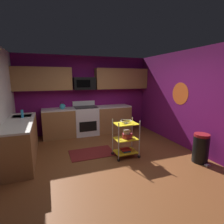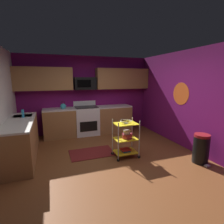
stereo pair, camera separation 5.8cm
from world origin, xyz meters
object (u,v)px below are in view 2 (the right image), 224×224
Objects in this scene: fruit_bowl at (126,121)px; dish_soap_bottle at (23,114)px; mixing_bowl_large at (127,136)px; mixing_bowl_small at (127,132)px; oven_range at (87,120)px; rolling_cart at (126,139)px; trash_can at (201,149)px; microwave at (85,83)px; kettle at (63,106)px; book_stack at (125,150)px.

dish_soap_bottle reaches higher than fruit_bowl.
mixing_bowl_large is 0.10m from mixing_bowl_small.
oven_range reaches higher than rolling_cart.
mixing_bowl_small is 2.58m from dish_soap_bottle.
trash_can is at bearing -55.46° from oven_range.
microwave is 3.85× the size of mixing_bowl_small.
microwave is (-0.00, 0.10, 1.22)m from oven_range.
oven_range reaches higher than fruit_bowl.
kettle is 4.03m from trash_can.
rolling_cart reaches higher than trash_can.
dish_soap_bottle reaches higher than mixing_bowl_small.
kettle reaches higher than book_stack.
oven_range is 2.10m from dish_soap_bottle.
rolling_cart is at bearing -24.72° from dish_soap_bottle.
rolling_cart is 3.98× the size of book_stack.
fruit_bowl is at bearing -75.61° from oven_range.
rolling_cart is at bearing -180.00° from mixing_bowl_large.
mixing_bowl_small is at bearing 149.57° from trash_can.
fruit_bowl is 1.08× the size of mixing_bowl_large.
microwave is 2.70m from book_stack.
kettle is at bearing 121.72° from fruit_bowl.
mixing_bowl_large is (0.57, -2.05, 0.04)m from oven_range.
microwave is 3.50× the size of dish_soap_bottle.
mixing_bowl_small is 0.46m from book_stack.
book_stack is (0.53, -2.05, -0.31)m from oven_range.
mixing_bowl_large is 1.26× the size of dish_soap_bottle.
mixing_bowl_small is 0.91× the size of dish_soap_bottle.
dish_soap_bottle is at bearing 155.28° from book_stack.
oven_range is 1.20× the size of rolling_cart.
oven_range is at bearing 29.24° from dish_soap_bottle.
trash_can is (1.44, -0.84, -0.29)m from mixing_bowl_small.
mixing_bowl_large is (0.04, 0.00, 0.07)m from rolling_cart.
mixing_bowl_large is (0.04, 0.00, -0.36)m from fruit_bowl.
kettle is (-1.26, 2.04, 0.12)m from fruit_bowl.
book_stack is at bearing 180.00° from mixing_bowl_large.
oven_range is 1.23m from microwave.
mixing_bowl_large is at bearing -75.27° from microwave.
dish_soap_bottle is at bearing 155.66° from mixing_bowl_large.
oven_range reaches higher than mixing_bowl_small.
fruit_bowl is (0.53, -2.05, 0.40)m from oven_range.
oven_range is 2.11m from rolling_cart.
kettle is 1.32× the size of dish_soap_bottle.
fruit_bowl is 1.03× the size of kettle.
book_stack is 1.70m from trash_can.
mixing_bowl_small is (0.03, -0.00, 0.17)m from rolling_cart.
microwave is 0.77× the size of rolling_cart.
kettle is at bearing 133.37° from trash_can.
microwave is 2.52m from mixing_bowl_large.
rolling_cart is 3.63× the size of mixing_bowl_large.
fruit_bowl is 1.36× the size of dish_soap_bottle.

